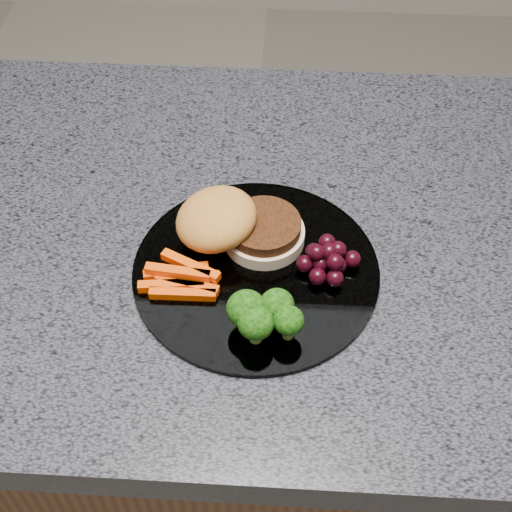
{
  "coord_description": "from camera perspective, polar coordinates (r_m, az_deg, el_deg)",
  "views": [
    {
      "loc": [
        0.11,
        -0.54,
        1.48
      ],
      "look_at": [
        0.08,
        -0.07,
        0.93
      ],
      "focal_mm": 50.0,
      "sensor_mm": 36.0,
      "label": 1
    }
  ],
  "objects": [
    {
      "name": "countertop",
      "position": [
        0.82,
        -5.27,
        1.66
      ],
      "size": [
        1.2,
        0.6,
        0.04
      ],
      "primitive_type": "cube",
      "color": "#464650",
      "rests_on": "island_cabinet"
    },
    {
      "name": "broccoli",
      "position": [
        0.68,
        0.54,
        -4.66
      ],
      "size": [
        0.08,
        0.06,
        0.05
      ],
      "rotation": [
        0.0,
        0.0,
        0.06
      ],
      "color": "#548430",
      "rests_on": "plate"
    },
    {
      "name": "burger",
      "position": [
        0.76,
        -1.83,
        2.39
      ],
      "size": [
        0.14,
        0.09,
        0.05
      ],
      "rotation": [
        0.0,
        0.0,
        0.07
      ],
      "color": "beige",
      "rests_on": "plate"
    },
    {
      "name": "carrot_sticks",
      "position": [
        0.74,
        -5.96,
        -1.77
      ],
      "size": [
        0.09,
        0.05,
        0.02
      ],
      "rotation": [
        0.0,
        0.0,
        -0.37
      ],
      "color": "#F74904",
      "rests_on": "plate"
    },
    {
      "name": "plate",
      "position": [
        0.75,
        0.0,
        -1.14
      ],
      "size": [
        0.26,
        0.26,
        0.01
      ],
      "primitive_type": "cylinder",
      "color": "white",
      "rests_on": "countertop"
    },
    {
      "name": "island_cabinet",
      "position": [
        1.19,
        -3.72,
        -13.08
      ],
      "size": [
        1.2,
        0.6,
        0.86
      ],
      "primitive_type": "cube",
      "color": "#4F341B",
      "rests_on": "ground"
    },
    {
      "name": "grape_bunch",
      "position": [
        0.74,
        5.77,
        -0.26
      ],
      "size": [
        0.07,
        0.06,
        0.03
      ],
      "rotation": [
        0.0,
        0.0,
        -0.29
      ],
      "color": "black",
      "rests_on": "plate"
    }
  ]
}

